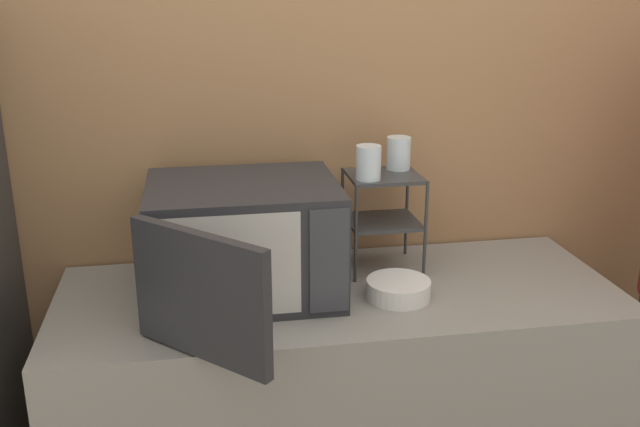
{
  "coord_description": "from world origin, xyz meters",
  "views": [
    {
      "loc": [
        -0.39,
        -1.55,
        1.8
      ],
      "look_at": [
        -0.05,
        0.35,
        1.16
      ],
      "focal_mm": 40.0,
      "sensor_mm": 36.0,
      "label": 1
    }
  ],
  "objects_px": {
    "glass_back_right": "(399,153)",
    "bowl": "(398,289)",
    "microwave": "(242,241)",
    "dish_rack": "(383,202)",
    "glass_front_left": "(368,163)"
  },
  "relations": [
    {
      "from": "glass_back_right",
      "to": "bowl",
      "type": "xyz_separation_m",
      "value": [
        -0.07,
        -0.28,
        -0.33
      ]
    },
    {
      "from": "dish_rack",
      "to": "bowl",
      "type": "relative_size",
      "value": 1.66
    },
    {
      "from": "microwave",
      "to": "glass_front_left",
      "type": "xyz_separation_m",
      "value": [
        0.38,
        0.08,
        0.19
      ]
    },
    {
      "from": "microwave",
      "to": "bowl",
      "type": "xyz_separation_m",
      "value": [
        0.43,
        -0.1,
        -0.14
      ]
    },
    {
      "from": "microwave",
      "to": "bowl",
      "type": "height_order",
      "value": "microwave"
    },
    {
      "from": "dish_rack",
      "to": "glass_front_left",
      "type": "height_order",
      "value": "glass_front_left"
    },
    {
      "from": "microwave",
      "to": "dish_rack",
      "type": "distance_m",
      "value": 0.47
    },
    {
      "from": "glass_back_right",
      "to": "glass_front_left",
      "type": "bearing_deg",
      "value": -140.09
    },
    {
      "from": "glass_front_left",
      "to": "bowl",
      "type": "relative_size",
      "value": 0.55
    },
    {
      "from": "dish_rack",
      "to": "glass_back_right",
      "type": "xyz_separation_m",
      "value": [
        0.06,
        0.05,
        0.14
      ]
    },
    {
      "from": "glass_back_right",
      "to": "bowl",
      "type": "distance_m",
      "value": 0.44
    },
    {
      "from": "microwave",
      "to": "glass_front_left",
      "type": "height_order",
      "value": "glass_front_left"
    },
    {
      "from": "microwave",
      "to": "dish_rack",
      "type": "bearing_deg",
      "value": 16.4
    },
    {
      "from": "dish_rack",
      "to": "glass_back_right",
      "type": "bearing_deg",
      "value": 41.64
    },
    {
      "from": "glass_back_right",
      "to": "bowl",
      "type": "relative_size",
      "value": 0.55
    }
  ]
}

